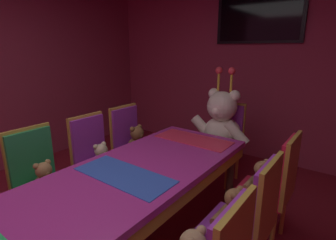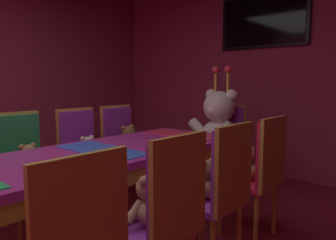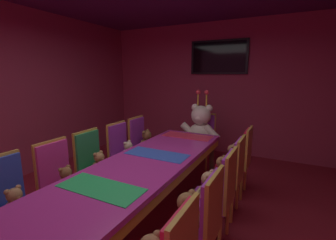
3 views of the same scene
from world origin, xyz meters
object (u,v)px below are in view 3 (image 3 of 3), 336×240
Objects in this scene: chair_left_3 at (91,160)px; teddy_right_2 at (186,214)px; chair_right_4 at (233,169)px; teddy_right_4 at (221,168)px; chair_left_4 at (121,148)px; teddy_left_2 at (67,180)px; teddy_left_5 at (147,141)px; chair_right_5 at (242,155)px; king_teddy_bear at (201,127)px; wall_tv at (219,57)px; banquet_table at (134,176)px; chair_right_2 at (204,219)px; teddy_left_4 at (129,151)px; chair_left_1 at (6,197)px; chair_right_3 at (222,188)px; teddy_left_1 at (16,203)px; chair_left_5 at (140,139)px; teddy_right_3 at (208,187)px; teddy_right_5 at (232,155)px; teddy_left_3 at (100,163)px; throne_chair at (203,134)px; chair_left_2 at (58,175)px.

chair_left_3 reaches higher than teddy_right_2.
chair_right_4 is 3.41× the size of teddy_right_4.
teddy_right_4 is at bearing 18.95° from chair_left_3.
teddy_left_2 is at bearing -83.45° from chair_left_4.
chair_right_5 reaches higher than teddy_left_5.
teddy_left_5 is 0.35× the size of king_teddy_bear.
teddy_left_2 is at bearing -101.89° from wall_tv.
banquet_table is 3.47× the size of chair_right_2.
teddy_right_4 is (1.41, -0.03, 0.00)m from teddy_left_4.
chair_left_1 is 1.00× the size of chair_right_3.
banquet_table is at bearing 48.39° from teddy_right_4.
teddy_left_1 is 0.28× the size of chair_left_5.
chair_left_1 is 3.41× the size of teddy_right_4.
chair_left_1 is 1.00× the size of chair_left_5.
chair_right_4 is (1.71, -0.57, 0.00)m from chair_left_5.
chair_right_3 is at bearing 90.57° from chair_right_4.
teddy_left_4 is 1.43m from king_teddy_bear.
teddy_right_3 is 1.07× the size of teddy_right_5.
chair_right_5 is (0.01, 0.57, 0.00)m from chair_right_4.
chair_right_4 is at bearing -1.20° from teddy_left_4.
chair_right_3 is at bearing -89.95° from chair_right_2.
teddy_left_3 is at bearing -21.72° from king_teddy_bear.
throne_chair is at bearing 63.86° from teddy_left_4.
chair_left_2 is at bearing -88.46° from chair_left_3.
teddy_left_2 is 0.28× the size of chair_right_2.
teddy_left_1 is 2.25m from chair_right_4.
wall_tv is (0.71, 3.37, 1.48)m from teddy_left_2.
teddy_left_2 is at bearing -88.51° from teddy_left_3.
teddy_left_5 is at bearing 0.11° from teddy_right_5.
chair_right_2 is (1.72, 0.51, 0.00)m from chair_left_1.
teddy_right_3 is 2.11m from throne_chair.
teddy_left_5 is at bearing -38.55° from throne_chair.
chair_left_4 is 2.04m from chair_right_2.
chair_left_5 is 1.57m from teddy_right_5.
teddy_left_5 is 0.34× the size of chair_right_2.
teddy_left_4 is 0.56m from chair_left_5.
chair_left_2 is at bearing -18.72° from throne_chair.
throne_chair reaches higher than teddy_left_1.
teddy_right_3 is (1.43, 1.07, 0.01)m from teddy_left_1.
chair_left_4 is at bearing 94.27° from teddy_left_1.
teddy_right_5 is at bearing -85.13° from chair_right_2.
wall_tv is (0.85, 3.37, 1.45)m from chair_left_2.
teddy_left_1 is at bearing -100.33° from wall_tv.
teddy_right_2 is 0.29× the size of wall_tv.
chair_right_4 is (0.14, 1.10, -0.00)m from teddy_right_2.
teddy_right_4 is at bearing -1.20° from chair_left_4.
teddy_right_4 is (-0.00, 0.54, -0.01)m from teddy_right_3.
banquet_table is at bearing 43.19° from chair_left_1.
teddy_left_2 is 2.27m from chair_right_5.
teddy_left_2 is at bearing -16.86° from king_teddy_bear.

